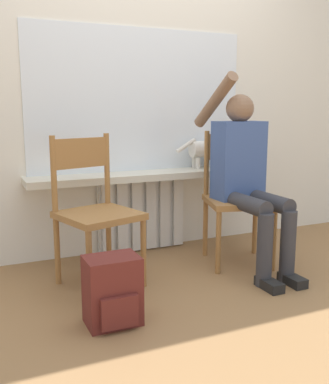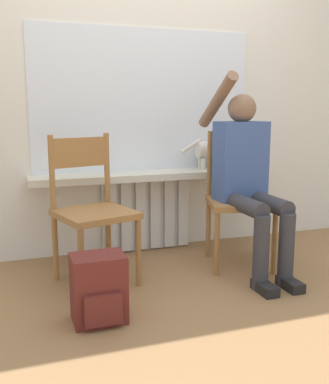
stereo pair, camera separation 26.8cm
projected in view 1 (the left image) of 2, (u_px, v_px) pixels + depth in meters
The scene contains 10 objects.
ground_plane at pixel (217, 306), 2.54m from camera, with size 12.00×12.00×0.00m, color olive.
wall_with_window at pixel (137, 75), 3.40m from camera, with size 7.00×0.06×2.70m.
radiator at pixel (142, 214), 3.52m from camera, with size 0.71×0.08×0.58m.
windowsill at pixel (146, 176), 3.38m from camera, with size 1.78×0.28×0.05m.
window_glass at pixel (139, 101), 3.40m from camera, with size 1.71×0.01×1.06m.
chair_left at pixel (95, 209), 2.80m from camera, with size 0.55×0.55×0.94m.
chair_right at pixel (237, 196), 3.22m from camera, with size 0.55×0.55×0.94m.
person at pixel (246, 172), 3.07m from camera, with size 0.36×1.00×1.35m.
cat at pixel (207, 149), 3.60m from camera, with size 0.46×0.13×0.25m.
backpack at pixel (113, 291), 2.31m from camera, with size 0.28×0.23×0.36m.
Camera 1 is at (-1.25, -2.05, 1.11)m, focal length 42.00 mm.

